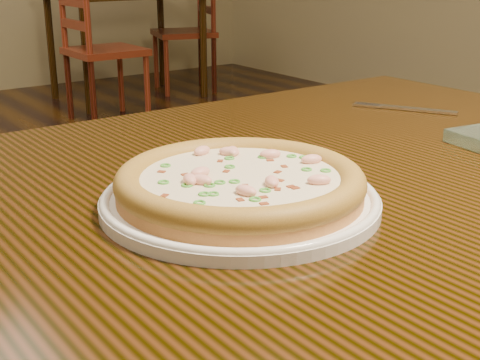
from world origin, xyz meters
TOP-DOWN VIEW (x-y plane):
  - hero_table at (0.29, -0.11)m, footprint 1.20×0.80m
  - plate at (0.17, -0.16)m, footprint 0.29×0.29m
  - pizza at (0.17, -0.16)m, footprint 0.26×0.26m
  - fork at (0.67, 0.04)m, footprint 0.10×0.16m
  - bg_table_right at (1.98, 3.67)m, footprint 1.00×0.70m
  - chair_c at (1.50, 3.12)m, footprint 0.42×0.42m
  - chair_d at (2.50, 3.65)m, footprint 0.53×0.53m

SIDE VIEW (x-z plane):
  - chair_c at x=1.50m, z-range -0.04..0.91m
  - chair_d at x=2.50m, z-range -0.04..0.91m
  - hero_table at x=0.29m, z-range 0.28..1.03m
  - bg_table_right at x=1.98m, z-range 0.28..1.03m
  - fork at x=0.67m, z-range 0.75..0.75m
  - plate at x=0.17m, z-range 0.75..0.77m
  - pizza at x=0.17m, z-range 0.76..0.79m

